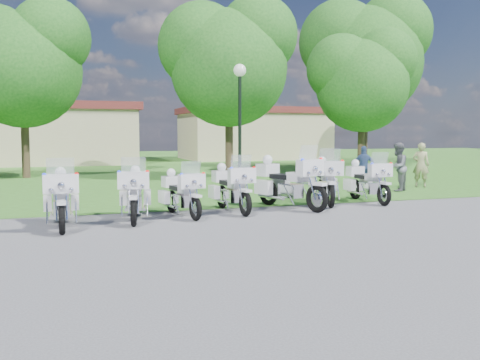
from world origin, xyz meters
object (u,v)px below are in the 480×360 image
object	(u,v)px
motorcycle_5	(326,180)
motorcycle_0	(61,198)
motorcycle_3	(231,187)
bystander_a	(421,165)
motorcycle_4	(287,182)
motorcycle_6	(367,181)
bystander_b	(398,167)
bystander_c	(364,167)
motorcycle_2	(181,193)
lamp_post	(240,96)
motorcycle_1	(135,193)

from	to	relation	value
motorcycle_5	motorcycle_0	bearing A→B (deg)	32.38
motorcycle_3	bystander_a	bearing A→B (deg)	-161.08
motorcycle_4	motorcycle_6	bearing A→B (deg)	168.94
motorcycle_0	motorcycle_4	distance (m)	6.06
bystander_b	motorcycle_3	bearing A→B (deg)	-18.50
bystander_c	motorcycle_6	bearing A→B (deg)	81.32
motorcycle_3	motorcycle_5	xyz separation A→B (m)	(3.15, 0.70, 0.05)
motorcycle_2	motorcycle_6	size ratio (longest dim) A/B	0.91
bystander_c	lamp_post	bearing A→B (deg)	20.20
motorcycle_1	motorcycle_3	world-z (taller)	motorcycle_1
motorcycle_6	motorcycle_2	bearing A→B (deg)	10.15
motorcycle_4	bystander_c	distance (m)	6.51
motorcycle_1	motorcycle_4	world-z (taller)	motorcycle_4
motorcycle_2	bystander_c	size ratio (longest dim) A/B	1.32
motorcycle_1	bystander_a	distance (m)	12.23
bystander_b	lamp_post	bearing A→B (deg)	-56.84
motorcycle_0	motorcycle_1	size ratio (longest dim) A/B	1.02
motorcycle_6	motorcycle_0	bearing A→B (deg)	11.95
motorcycle_2	bystander_c	xyz separation A→B (m)	(8.07, 4.65, 0.20)
motorcycle_0	bystander_b	distance (m)	12.01
motorcycle_6	motorcycle_1	bearing A→B (deg)	10.67
motorcycle_6	bystander_a	distance (m)	5.38
motorcycle_1	bystander_b	distance (m)	10.28
motorcycle_0	motorcycle_6	xyz separation A→B (m)	(8.75, 1.69, -0.01)
motorcycle_1	bystander_a	bearing A→B (deg)	-149.97
motorcycle_1	motorcycle_0	bearing A→B (deg)	25.24
motorcycle_2	lamp_post	world-z (taller)	lamp_post
motorcycle_1	motorcycle_6	size ratio (longest dim) A/B	1.00
motorcycle_6	bystander_c	distance (m)	4.29
motorcycle_2	motorcycle_4	world-z (taller)	motorcycle_4
motorcycle_6	lamp_post	bearing A→B (deg)	-53.04
motorcycle_4	bystander_b	distance (m)	6.05
motorcycle_0	bystander_a	xyz separation A→B (m)	(13.09, 4.86, 0.20)
motorcycle_5	motorcycle_6	xyz separation A→B (m)	(1.33, -0.10, -0.05)
bystander_b	bystander_c	size ratio (longest dim) A/B	1.09
motorcycle_6	bystander_a	bearing A→B (deg)	-142.73
motorcycle_2	bystander_a	world-z (taller)	bystander_a
motorcycle_0	bystander_a	world-z (taller)	bystander_a
motorcycle_3	motorcycle_4	bearing A→B (deg)	179.60
motorcycle_0	bystander_c	size ratio (longest dim) A/B	1.47
motorcycle_0	bystander_c	world-z (taller)	bystander_c
motorcycle_1	motorcycle_4	distance (m)	4.33
lamp_post	bystander_c	xyz separation A→B (m)	(4.93, -0.12, -2.56)
lamp_post	bystander_a	bearing A→B (deg)	-5.22
motorcycle_0	motorcycle_4	bearing A→B (deg)	-168.84
motorcycle_2	motorcycle_4	bearing A→B (deg)	177.95
motorcycle_1	motorcycle_4	xyz separation A→B (m)	(4.27, 0.72, 0.09)
motorcycle_5	motorcycle_4	bearing A→B (deg)	40.57
motorcycle_6	bystander_b	bearing A→B (deg)	-138.95
motorcycle_1	motorcycle_5	xyz separation A→B (m)	(5.75, 1.31, 0.05)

